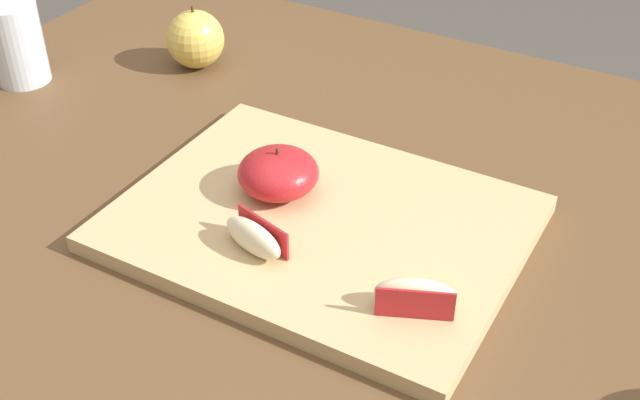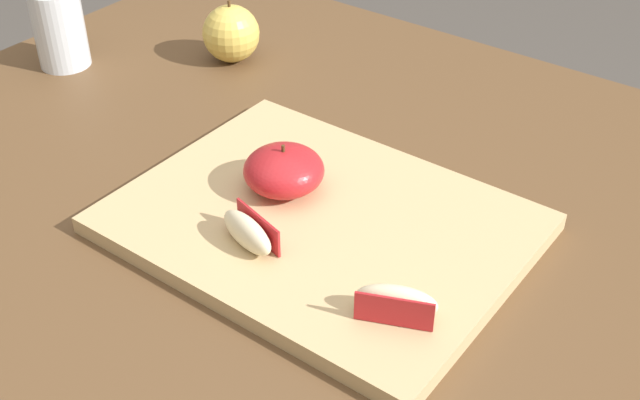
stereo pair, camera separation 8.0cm
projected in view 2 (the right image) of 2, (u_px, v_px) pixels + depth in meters
name	position (u px, v px, depth m)	size (l,w,h in m)	color
dining_table	(308.00, 309.00, 0.87)	(1.20, 1.00, 0.76)	brown
cutting_board	(320.00, 224.00, 0.81)	(0.39, 0.30, 0.02)	tan
apple_half_skin_up	(284.00, 170.00, 0.83)	(0.08, 0.08, 0.05)	#B21E23
apple_wedge_front	(396.00, 302.00, 0.69)	(0.07, 0.05, 0.03)	beige
apple_wedge_near_knife	(248.00, 232.00, 0.76)	(0.07, 0.04, 0.03)	beige
whole_apple_golden	(231.00, 34.00, 1.10)	(0.08, 0.08, 0.09)	#DBBC51
drinking_glass_water	(59.00, 28.00, 1.08)	(0.07, 0.07, 0.10)	silver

